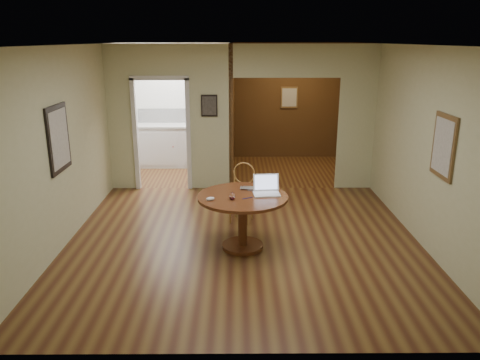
{
  "coord_description": "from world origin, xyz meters",
  "views": [
    {
      "loc": [
        -0.09,
        -6.16,
        2.78
      ],
      "look_at": [
        -0.05,
        -0.2,
        0.98
      ],
      "focal_mm": 35.0,
      "sensor_mm": 36.0,
      "label": 1
    }
  ],
  "objects_px": {
    "dining_table": "(243,209)",
    "open_laptop": "(266,189)",
    "closed_laptop": "(252,189)",
    "chair": "(243,189)"
  },
  "relations": [
    {
      "from": "dining_table",
      "to": "open_laptop",
      "type": "distance_m",
      "value": 0.43
    },
    {
      "from": "dining_table",
      "to": "closed_laptop",
      "type": "distance_m",
      "value": 0.33
    },
    {
      "from": "dining_table",
      "to": "open_laptop",
      "type": "bearing_deg",
      "value": 17.01
    },
    {
      "from": "closed_laptop",
      "to": "chair",
      "type": "bearing_deg",
      "value": 103.15
    },
    {
      "from": "open_laptop",
      "to": "closed_laptop",
      "type": "xyz_separation_m",
      "value": [
        -0.19,
        0.12,
        -0.05
      ]
    },
    {
      "from": "chair",
      "to": "closed_laptop",
      "type": "height_order",
      "value": "chair"
    },
    {
      "from": "dining_table",
      "to": "closed_laptop",
      "type": "bearing_deg",
      "value": 59.73
    },
    {
      "from": "dining_table",
      "to": "chair",
      "type": "bearing_deg",
      "value": 89.44
    },
    {
      "from": "chair",
      "to": "open_laptop",
      "type": "distance_m",
      "value": 1.04
    },
    {
      "from": "dining_table",
      "to": "open_laptop",
      "type": "relative_size",
      "value": 3.26
    }
  ]
}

